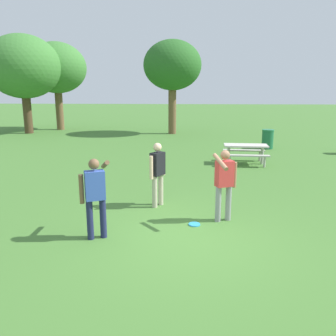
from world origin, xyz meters
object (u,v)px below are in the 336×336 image
object	(u,v)px
tree_broad_center	(57,68)
tree_far_right	(172,66)
person_thrower	(224,180)
person_catcher	(95,192)
frisbee	(194,224)
picnic_table_near	(246,150)
person_bystander	(158,170)
tree_tall_left	(23,67)
trash_can_further_along	(268,139)

from	to	relation	value
tree_broad_center	tree_far_right	world-z (taller)	tree_broad_center
person_thrower	tree_broad_center	distance (m)	20.28
person_catcher	frisbee	distance (m)	2.33
person_catcher	tree_far_right	size ratio (longest dim) A/B	0.27
frisbee	picnic_table_near	xyz separation A→B (m)	(2.13, 6.50, 0.55)
person_thrower	person_catcher	distance (m)	2.85
frisbee	tree_broad_center	world-z (taller)	tree_broad_center
person_thrower	person_bystander	world-z (taller)	same
person_catcher	frisbee	xyz separation A→B (m)	(1.98, 0.79, -0.95)
picnic_table_near	tree_far_right	xyz separation A→B (m)	(-3.36, 9.20, 3.78)
person_thrower	frisbee	xyz separation A→B (m)	(-0.66, -0.29, -0.95)
tree_tall_left	person_bystander	bearing A→B (deg)	-54.90
person_thrower	picnic_table_near	bearing A→B (deg)	76.64
trash_can_further_along	tree_far_right	world-z (taller)	tree_far_right
person_catcher	picnic_table_near	world-z (taller)	person_catcher
trash_can_further_along	tree_broad_center	xyz separation A→B (m)	(-13.29, 7.39, 3.84)
tree_far_right	picnic_table_near	bearing A→B (deg)	-69.94
person_catcher	trash_can_further_along	distance (m)	12.38
person_catcher	tree_broad_center	size ratio (longest dim) A/B	0.27
picnic_table_near	trash_can_further_along	world-z (taller)	trash_can_further_along
frisbee	person_thrower	bearing A→B (deg)	23.54
tree_far_right	trash_can_further_along	bearing A→B (deg)	-47.83
tree_broad_center	person_catcher	bearing A→B (deg)	-67.72
tree_far_right	tree_broad_center	bearing A→B (deg)	167.50
person_bystander	tree_broad_center	size ratio (longest dim) A/B	0.27
picnic_table_near	tree_broad_center	bearing A→B (deg)	136.50
person_catcher	person_bystander	xyz separation A→B (m)	(1.06, 2.02, -0.02)
frisbee	tree_far_right	distance (m)	16.33
person_catcher	frisbee	bearing A→B (deg)	21.82
person_bystander	tree_far_right	size ratio (longest dim) A/B	0.27
person_thrower	picnic_table_near	distance (m)	6.40
person_catcher	trash_can_further_along	world-z (taller)	person_catcher
person_catcher	tree_tall_left	size ratio (longest dim) A/B	0.26
person_catcher	picnic_table_near	size ratio (longest dim) A/B	0.93
person_catcher	trash_can_further_along	xyz separation A→B (m)	(5.79, 10.94, -0.48)
tree_far_right	frisbee	bearing A→B (deg)	-85.55
picnic_table_near	trash_can_further_along	distance (m)	4.01
picnic_table_near	trash_can_further_along	xyz separation A→B (m)	(1.67, 3.64, -0.08)
person_thrower	person_catcher	xyz separation A→B (m)	(-2.64, -1.08, 0.00)
frisbee	tree_broad_center	size ratio (longest dim) A/B	0.04
tree_tall_left	tree_broad_center	world-z (taller)	tree_tall_left
person_thrower	tree_far_right	bearing A→B (deg)	96.96
person_bystander	tree_tall_left	xyz separation A→B (m)	(-9.93, 14.13, 3.35)
trash_can_further_along	person_thrower	bearing A→B (deg)	-107.72
frisbee	trash_can_further_along	world-z (taller)	trash_can_further_along
person_bystander	person_thrower	bearing A→B (deg)	-30.66
person_bystander	tree_tall_left	bearing A→B (deg)	125.10
trash_can_further_along	tree_tall_left	distance (m)	16.02
trash_can_further_along	person_bystander	bearing A→B (deg)	-117.93
person_thrower	trash_can_further_along	xyz separation A→B (m)	(3.15, 9.86, -0.48)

